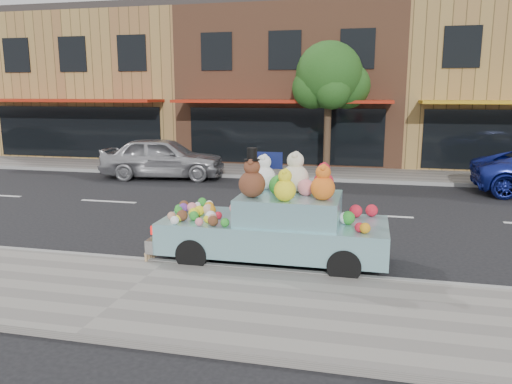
# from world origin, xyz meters

# --- Properties ---
(ground) EXTENTS (120.00, 120.00, 0.00)m
(ground) POSITION_xyz_m (0.00, 0.00, 0.00)
(ground) COLOR black
(ground) RESTS_ON ground
(near_sidewalk) EXTENTS (60.00, 3.00, 0.12)m
(near_sidewalk) POSITION_xyz_m (0.00, -6.50, 0.06)
(near_sidewalk) COLOR gray
(near_sidewalk) RESTS_ON ground
(far_sidewalk) EXTENTS (60.00, 3.00, 0.12)m
(far_sidewalk) POSITION_xyz_m (0.00, 6.50, 0.06)
(far_sidewalk) COLOR gray
(far_sidewalk) RESTS_ON ground
(near_kerb) EXTENTS (60.00, 0.12, 0.13)m
(near_kerb) POSITION_xyz_m (0.00, -5.00, 0.07)
(near_kerb) COLOR gray
(near_kerb) RESTS_ON ground
(far_kerb) EXTENTS (60.00, 0.12, 0.13)m
(far_kerb) POSITION_xyz_m (0.00, 5.00, 0.07)
(far_kerb) COLOR gray
(far_kerb) RESTS_ON ground
(storefront_left) EXTENTS (10.00, 9.80, 7.30)m
(storefront_left) POSITION_xyz_m (-10.00, 11.97, 3.64)
(storefront_left) COLOR olive
(storefront_left) RESTS_ON ground
(storefront_mid) EXTENTS (10.00, 9.80, 7.30)m
(storefront_mid) POSITION_xyz_m (0.00, 11.97, 3.64)
(storefront_mid) COLOR brown
(storefront_mid) RESTS_ON ground
(street_tree) EXTENTS (3.00, 2.70, 5.22)m
(street_tree) POSITION_xyz_m (2.03, 6.55, 3.69)
(street_tree) COLOR #38281C
(street_tree) RESTS_ON ground
(car_silver) EXTENTS (4.91, 2.52, 1.60)m
(car_silver) POSITION_xyz_m (-4.06, 4.32, 0.80)
(car_silver) COLOR #ADADB2
(car_silver) RESTS_ON ground
(art_car) EXTENTS (4.49, 1.78, 2.27)m
(art_car) POSITION_xyz_m (1.97, -4.26, 0.79)
(art_car) COLOR black
(art_car) RESTS_ON ground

